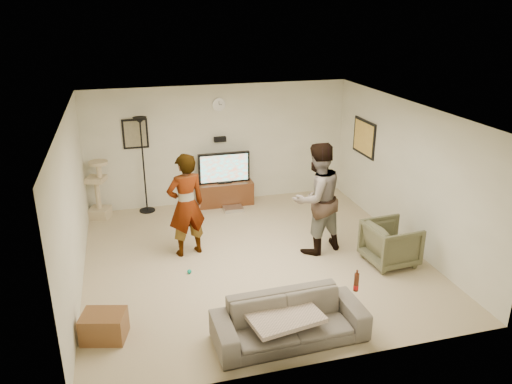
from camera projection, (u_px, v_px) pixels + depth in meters
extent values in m
cube|color=tan|center=(254.00, 258.00, 8.43)|extent=(5.50, 5.50, 0.02)
cube|color=white|center=(253.00, 110.00, 7.53)|extent=(5.50, 5.50, 0.02)
cube|color=beige|center=(220.00, 145.00, 10.46)|extent=(5.50, 0.04, 2.50)
cube|color=beige|center=(318.00, 272.00, 5.50)|extent=(5.50, 0.04, 2.50)
cube|color=beige|center=(73.00, 206.00, 7.30)|extent=(0.04, 5.50, 2.50)
cube|color=beige|center=(406.00, 174.00, 8.66)|extent=(0.04, 5.50, 2.50)
cylinder|color=white|center=(219.00, 105.00, 10.13)|extent=(0.26, 0.04, 0.26)
cube|color=black|center=(220.00, 139.00, 10.36)|extent=(0.25, 0.10, 0.10)
cube|color=#7F785B|center=(135.00, 134.00, 9.90)|extent=(0.42, 0.03, 0.52)
cube|color=#E3AF4C|center=(364.00, 138.00, 10.01)|extent=(0.03, 0.78, 0.62)
cube|color=#4C2714|center=(225.00, 193.00, 10.60)|extent=(1.18, 0.45, 0.49)
cube|color=silver|center=(233.00, 209.00, 10.35)|extent=(0.40, 0.30, 0.07)
cube|color=black|center=(224.00, 168.00, 10.40)|extent=(1.09, 0.08, 0.64)
cube|color=#32D5CC|center=(224.00, 168.00, 10.36)|extent=(1.00, 0.01, 0.57)
cylinder|color=black|center=(144.00, 166.00, 9.98)|extent=(0.32, 0.32, 1.96)
cube|color=#C8B48D|center=(97.00, 189.00, 9.81)|extent=(0.49, 0.49, 1.19)
imported|color=#ACAAB4|center=(186.00, 205.00, 8.27)|extent=(0.74, 0.58, 1.78)
imported|color=navy|center=(317.00, 199.00, 8.35)|extent=(1.11, 0.97, 1.93)
imported|color=#686157|center=(290.00, 320.00, 6.29)|extent=(1.95, 0.81, 0.56)
cube|color=beige|center=(283.00, 315.00, 6.23)|extent=(1.01, 0.84, 0.06)
cylinder|color=#532412|center=(356.00, 282.00, 6.37)|extent=(0.06, 0.06, 0.25)
imported|color=brown|center=(391.00, 243.00, 8.14)|extent=(0.84, 0.82, 0.71)
cube|color=brown|center=(104.00, 326.00, 6.34)|extent=(0.63, 0.53, 0.36)
sphere|color=#089577|center=(189.00, 271.00, 7.92)|extent=(0.07, 0.07, 0.07)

